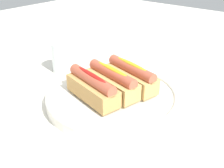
# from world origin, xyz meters

# --- Properties ---
(ground_plane) EXTENTS (2.40, 2.40, 0.00)m
(ground_plane) POSITION_xyz_m (0.00, 0.00, 0.00)
(ground_plane) COLOR silver
(serving_bowl) EXTENTS (0.32, 0.32, 0.03)m
(serving_bowl) POSITION_xyz_m (0.02, -0.01, 0.02)
(serving_bowl) COLOR silver
(serving_bowl) RESTS_ON ground_plane
(hotdog_front) EXTENTS (0.16, 0.08, 0.06)m
(hotdog_front) POSITION_xyz_m (0.00, -0.06, 0.06)
(hotdog_front) COLOR tan
(hotdog_front) RESTS_ON serving_bowl
(hotdog_back) EXTENTS (0.16, 0.08, 0.06)m
(hotdog_back) POSITION_xyz_m (0.02, -0.01, 0.06)
(hotdog_back) COLOR tan
(hotdog_back) RESTS_ON serving_bowl
(hotdog_side) EXTENTS (0.16, 0.08, 0.06)m
(hotdog_side) POSITION_xyz_m (0.03, 0.05, 0.06)
(hotdog_side) COLOR tan
(hotdog_side) RESTS_ON serving_bowl
(water_glass) EXTENTS (0.07, 0.07, 0.09)m
(water_glass) POSITION_xyz_m (0.25, -0.06, 0.04)
(water_glass) COLOR white
(water_glass) RESTS_ON ground_plane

